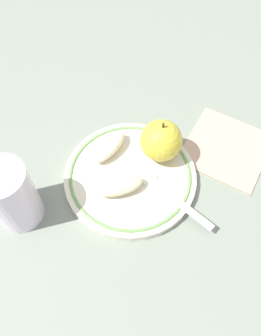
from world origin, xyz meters
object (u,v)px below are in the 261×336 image
apple_slice_front (108,146)px  napkin_folded (226,148)px  plate (130,177)px  drinking_glass (11,196)px  apple_red_whole (161,141)px  fork (168,194)px  apple_slice_back (119,186)px

apple_slice_front → napkin_folded: 0.22m
plate → drinking_glass: bearing=164.7°
apple_slice_front → napkin_folded: (0.19, -0.11, -0.03)m
apple_red_whole → apple_slice_front: (-0.07, 0.06, -0.02)m
napkin_folded → apple_slice_front: bearing=149.7°
fork → napkin_folded: (0.16, 0.02, -0.02)m
plate → drinking_glass: (-0.18, 0.05, 0.05)m
fork → drinking_glass: (-0.21, 0.12, 0.04)m
plate → apple_red_whole: bearing=5.9°
napkin_folded → fork: bearing=-172.9°
apple_red_whole → apple_slice_back: (-0.10, -0.02, -0.02)m
plate → apple_red_whole: apple_red_whole is taller
apple_slice_front → fork: bearing=85.6°
plate → fork: 0.07m
fork → napkin_folded: 0.16m
apple_slice_front → drinking_glass: drinking_glass is taller
napkin_folded → drinking_glass: bearing=165.2°
napkin_folded → plate: bearing=165.7°
plate → napkin_folded: (0.19, -0.05, -0.01)m
plate → drinking_glass: 0.20m
plate → fork: fork is taller
plate → drinking_glass: drinking_glass is taller
apple_red_whole → fork: (-0.04, -0.07, -0.03)m
apple_slice_back → napkin_folded: apple_slice_back is taller
plate → apple_slice_front: (-0.00, 0.06, 0.02)m
apple_red_whole → apple_slice_back: size_ratio=1.03×
apple_slice_back → apple_red_whole: bearing=30.6°
apple_red_whole → drinking_glass: 0.26m
plate → napkin_folded: plate is taller
apple_slice_back → fork: (0.06, -0.05, -0.01)m
apple_red_whole → apple_slice_front: 0.09m
apple_slice_back → drinking_glass: size_ratio=0.67×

